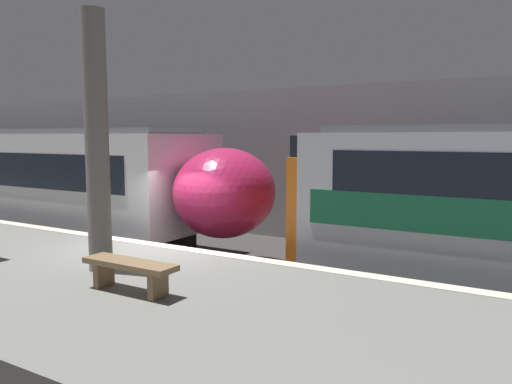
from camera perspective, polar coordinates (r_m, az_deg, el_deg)
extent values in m
plane|color=#33302D|center=(10.75, -10.37, -11.54)|extent=(120.00, 120.00, 0.00)
cube|color=slate|center=(8.98, -21.06, -11.83)|extent=(40.00, 4.91, 1.09)
cube|color=beige|center=(10.35, -11.04, -5.96)|extent=(40.00, 0.30, 0.01)
cube|color=#939399|center=(15.84, 5.48, 3.16)|extent=(50.00, 0.15, 4.82)
cylinder|color=slate|center=(8.47, -17.73, 5.40)|extent=(0.38, 0.38, 4.19)
ellipsoid|color=#B21E4C|center=(12.38, -3.57, -0.10)|extent=(2.42, 2.80, 2.23)
sphere|color=#F2EFCC|center=(11.92, 0.21, -2.26)|extent=(0.20, 0.20, 0.20)
cube|color=orange|center=(11.13, 7.56, -1.28)|extent=(0.25, 2.99, 2.12)
cube|color=black|center=(11.04, 7.64, 4.19)|extent=(0.25, 2.68, 0.85)
sphere|color=#EA4C42|center=(10.63, 5.29, -3.63)|extent=(0.18, 0.18, 0.18)
sphere|color=#EA4C42|center=(11.87, 8.17, -2.63)|extent=(0.18, 0.18, 0.18)
cube|color=brown|center=(7.73, -16.99, -8.82)|extent=(0.10, 0.32, 0.41)
cube|color=brown|center=(7.01, -11.13, -10.23)|extent=(0.10, 0.32, 0.41)
cube|color=brown|center=(7.31, -14.26, -7.96)|extent=(1.50, 0.40, 0.08)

